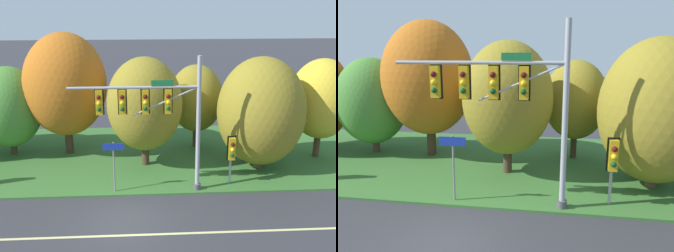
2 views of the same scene
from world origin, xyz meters
TOP-DOWN VIEW (x-y plane):
  - ground_plane at (0.00, 0.00)m, footprint 160.00×160.00m
  - lane_stripe at (0.00, -1.20)m, footprint 36.00×0.16m
  - grass_verge at (0.00, 8.25)m, footprint 48.00×11.50m
  - traffic_signal_mast at (1.56, 2.93)m, footprint 6.68×0.49m
  - pedestrian_signal_near_kerb at (5.62, 3.41)m, footprint 0.46×0.55m
  - route_sign_post at (-0.60, 2.93)m, footprint 1.09×0.08m
  - tree_left_of_mast at (-7.44, 8.83)m, footprint 4.10×4.10m
  - tree_behind_signpost at (-3.87, 8.85)m, footprint 5.18×5.18m
  - tree_mid_verge at (1.05, 6.54)m, footprint 4.42×4.42m
  - tree_tall_centre at (4.46, 9.47)m, footprint 3.55×3.55m
  - tree_right_far at (7.74, 5.69)m, footprint 5.06×5.06m
  - tree_furthest_back at (11.93, 7.19)m, footprint 3.97×3.97m

SIDE VIEW (x-z plane):
  - ground_plane at x=0.00m, z-range 0.00..0.00m
  - lane_stripe at x=0.00m, z-range 0.00..0.01m
  - grass_verge at x=0.00m, z-range 0.00..0.10m
  - route_sign_post at x=-0.60m, z-range 0.56..3.29m
  - pedestrian_signal_near_kerb at x=5.62m, z-range 0.67..3.41m
  - tree_left_of_mast at x=-7.44m, z-range 0.38..6.07m
  - tree_tall_centre at x=4.46m, z-range 0.66..6.24m
  - tree_right_far at x=7.74m, z-range 0.24..6.85m
  - tree_furthest_back at x=11.93m, z-range 0.73..6.98m
  - tree_mid_verge at x=1.05m, z-range 0.60..7.14m
  - traffic_signal_mast at x=1.56m, z-range 0.93..8.02m
  - tree_behind_signpost at x=-3.87m, z-range 0.73..8.49m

